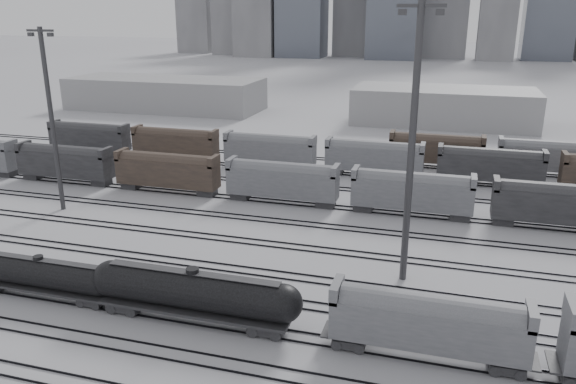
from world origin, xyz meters
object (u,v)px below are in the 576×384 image
(hopper_car_a, at_px, (428,320))
(tank_car_a, at_px, (41,274))
(light_mast_c, at_px, (412,141))
(tank_car_b, at_px, (194,292))

(hopper_car_a, bearing_deg, tank_car_a, 180.00)
(tank_car_a, bearing_deg, light_mast_c, 22.30)
(tank_car_a, relative_size, light_mast_c, 0.60)
(hopper_car_a, height_order, light_mast_c, light_mast_c)
(tank_car_a, height_order, light_mast_c, light_mast_c)
(tank_car_a, distance_m, tank_car_b, 15.08)
(tank_car_a, xyz_separation_m, hopper_car_a, (33.86, 0.00, 0.98))
(tank_car_a, xyz_separation_m, light_mast_c, (31.01, 12.72, 11.40))
(tank_car_a, relative_size, hopper_car_a, 1.07)
(tank_car_a, distance_m, hopper_car_a, 33.88)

